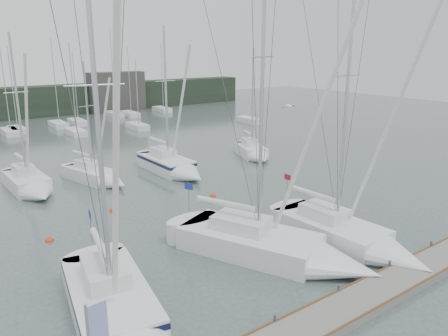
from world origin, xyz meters
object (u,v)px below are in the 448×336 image
object	(u,v)px
sailboat_near_left	(120,323)
sailboat_mid_b	(32,186)
sailboat_near_center	(290,252)
buoy_c	(50,241)
sailboat_near_right	(359,241)
sailboat_mid_c	(100,177)
sailboat_mid_e	(255,153)
buoy_a	(113,211)
buoy_b	(213,196)
sailboat_mid_d	(175,167)

from	to	relation	value
sailboat_near_left	sailboat_mid_b	distance (m)	21.17
sailboat_near_center	buoy_c	bearing A→B (deg)	108.99
sailboat_near_right	buoy_c	xyz separation A→B (m)	(-14.14, 11.85, -0.59)
sailboat_mid_c	buoy_c	world-z (taller)	sailboat_mid_c
sailboat_near_center	sailboat_mid_e	xyz separation A→B (m)	(13.20, 18.81, -0.07)
sailboat_near_center	sailboat_mid_b	distance (m)	22.27
sailboat_mid_c	sailboat_near_center	bearing A→B (deg)	-96.70
sailboat_mid_b	buoy_a	bearing A→B (deg)	-66.22
sailboat_mid_b	buoy_b	size ratio (longest dim) A/B	27.52
sailboat_near_left	buoy_c	world-z (taller)	sailboat_near_left
sailboat_near_left	sailboat_near_right	xyz separation A→B (m)	(14.29, -0.74, -0.07)
sailboat_mid_e	buoy_b	distance (m)	12.80
sailboat_mid_c	buoy_a	size ratio (longest dim) A/B	19.53
sailboat_mid_c	buoy_c	bearing A→B (deg)	-141.31
sailboat_near_left	sailboat_mid_c	bearing A→B (deg)	81.31
sailboat_mid_e	buoy_c	distance (m)	24.54
sailboat_near_right	buoy_b	bearing A→B (deg)	93.74
sailboat_near_center	sailboat_near_right	size ratio (longest dim) A/B	1.11
buoy_b	sailboat_mid_c	bearing A→B (deg)	124.76
sailboat_mid_d	buoy_a	xyz separation A→B (m)	(-8.27, -5.52, -0.66)
buoy_a	buoy_c	xyz separation A→B (m)	(-5.08, -2.50, 0.00)
sailboat_near_left	buoy_a	size ratio (longest dim) A/B	30.21
sailboat_near_right	sailboat_mid_c	size ratio (longest dim) A/B	1.53
sailboat_near_center	sailboat_mid_d	size ratio (longest dim) A/B	1.32
sailboat_near_left	sailboat_near_right	bearing A→B (deg)	6.90
sailboat_near_right	buoy_c	bearing A→B (deg)	137.16
sailboat_mid_c	buoy_b	xyz separation A→B (m)	(5.93, -8.55, -0.53)
sailboat_mid_d	buoy_b	xyz separation A→B (m)	(-0.68, -7.16, -0.66)
sailboat_near_right	buoy_c	size ratio (longest dim) A/B	32.20
sailboat_mid_d	buoy_a	bearing A→B (deg)	-147.61
buoy_a	buoy_b	distance (m)	7.76
sailboat_mid_e	buoy_b	bearing A→B (deg)	-124.81
buoy_b	sailboat_mid_e	bearing A→B (deg)	35.31
sailboat_mid_c	buoy_c	distance (m)	11.58
sailboat_mid_c	sailboat_near_left	bearing A→B (deg)	-124.28
buoy_a	sailboat_mid_d	bearing A→B (deg)	33.73
buoy_b	buoy_c	bearing A→B (deg)	-176.11
sailboat_mid_c	sailboat_mid_d	size ratio (longest dim) A/B	0.78
sailboat_mid_b	sailboat_near_center	bearing A→B (deg)	-70.15
buoy_c	sailboat_near_left	bearing A→B (deg)	-90.79
buoy_b	buoy_c	distance (m)	12.69
sailboat_near_right	sailboat_mid_e	distance (m)	22.01
sailboat_near_center	buoy_c	world-z (taller)	sailboat_near_center
sailboat_mid_b	buoy_a	world-z (taller)	sailboat_mid_b
sailboat_mid_c	buoy_c	size ratio (longest dim) A/B	21.06
sailboat_mid_d	sailboat_mid_e	world-z (taller)	sailboat_mid_d
buoy_b	sailboat_near_left	bearing A→B (deg)	-136.94
sailboat_near_right	buoy_b	world-z (taller)	sailboat_near_right
sailboat_near_center	buoy_c	xyz separation A→B (m)	(-9.91, 10.55, -0.62)
buoy_a	sailboat_mid_c	bearing A→B (deg)	76.59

